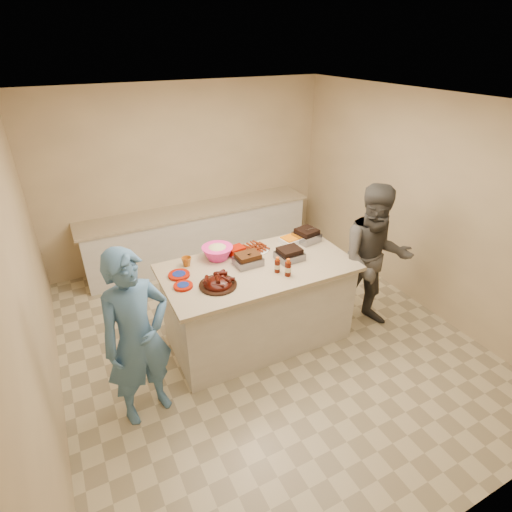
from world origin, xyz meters
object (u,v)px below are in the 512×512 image
mustard_bottle (245,267)px  plastic_cup (187,266)px  guest_gray (364,322)px  guest_blue (150,408)px  rib_platter (218,286)px  bbq_bottle_b (288,275)px  roasting_pan (306,241)px  coleslaw_bowl (218,258)px  bbq_bottle_a (277,272)px  island (258,337)px

mustard_bottle → plastic_cup: size_ratio=1.21×
plastic_cup → guest_gray: 2.39m
guest_blue → rib_platter: bearing=4.3°
rib_platter → bbq_bottle_b: bearing=-11.8°
roasting_pan → plastic_cup: plastic_cup is taller
coleslaw_bowl → plastic_cup: bearing=-179.2°
rib_platter → plastic_cup: bearing=105.8°
bbq_bottle_a → guest_gray: 1.60m
island → bbq_bottle_a: bbq_bottle_a is taller
roasting_pan → guest_gray: bearing=-59.7°
island → guest_gray: size_ratio=1.16×
plastic_cup → guest_gray: size_ratio=0.06×
bbq_bottle_a → bbq_bottle_b: (0.06, -0.11, 0.00)m
island → guest_blue: 1.51m
coleslaw_bowl → guest_blue: coleslaw_bowl is taller
guest_blue → island: bearing=3.9°
coleslaw_bowl → plastic_cup: size_ratio=3.21×
guest_gray → island: bearing=-170.4°
guest_blue → guest_gray: guest_gray is taller
bbq_bottle_a → plastic_cup: 1.00m
roasting_pan → guest_blue: roasting_pan is taller
island → bbq_bottle_b: bearing=-59.2°
guest_blue → plastic_cup: bearing=34.0°
plastic_cup → guest_blue: (-0.74, -0.83, -1.00)m
coleslaw_bowl → mustard_bottle: coleslaw_bowl is taller
mustard_bottle → guest_gray: 1.84m
bbq_bottle_b → guest_blue: bbq_bottle_b is taller
island → plastic_cup: plastic_cup is taller
bbq_bottle_a → coleslaw_bowl: bearing=127.9°
island → mustard_bottle: mustard_bottle is taller
bbq_bottle_b → guest_gray: bbq_bottle_b is taller
rib_platter → guest_gray: 2.16m
mustard_bottle → bbq_bottle_b: bearing=-49.5°
coleslaw_bowl → bbq_bottle_a: size_ratio=1.98×
coleslaw_bowl → plastic_cup: coleslaw_bowl is taller
island → guest_blue: island is taller
island → guest_blue: (-1.44, -0.47, 0.00)m
coleslaw_bowl → bbq_bottle_b: 0.86m
rib_platter → plastic_cup: size_ratio=3.52×
island → mustard_bottle: (-0.14, 0.05, 1.00)m
mustard_bottle → plastic_cup: bearing=151.2°
island → mustard_bottle: size_ratio=15.88×
bbq_bottle_a → guest_blue: bbq_bottle_a is taller
mustard_bottle → guest_gray: (1.49, -0.41, -1.00)m
coleslaw_bowl → plastic_cup: (-0.37, -0.01, 0.00)m
bbq_bottle_a → plastic_cup: bearing=145.0°
bbq_bottle_a → rib_platter: bearing=176.6°
rib_platter → mustard_bottle: rib_platter is taller
roasting_pan → bbq_bottle_b: size_ratio=1.36×
bbq_bottle_a → mustard_bottle: (-0.26, 0.26, 0.00)m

